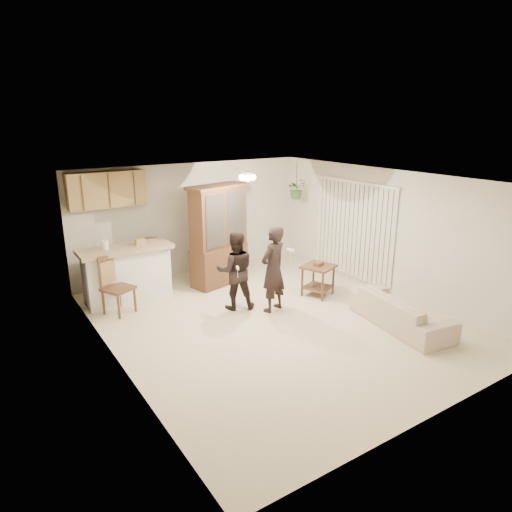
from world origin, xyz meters
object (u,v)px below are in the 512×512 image
adult (273,264)px  chair_hutch_right (225,259)px  sofa (402,306)px  chair_bar (119,297)px  china_hutch (219,236)px  chair_hutch_left (151,272)px  child (235,274)px  side_table (318,280)px

adult → chair_hutch_right: 2.65m
sofa → chair_bar: size_ratio=1.74×
adult → china_hutch: china_hutch is taller
chair_hutch_left → chair_hutch_right: chair_hutch_left is taller
child → chair_bar: size_ratio=1.25×
sofa → adult: size_ratio=1.04×
child → adult: bearing=162.0°
sofa → child: bearing=50.2°
sofa → adult: (-1.45, 1.76, 0.53)m
child → sofa: bearing=155.1°
china_hutch → chair_bar: bearing=175.1°
sofa → chair_hutch_left: bearing=42.3°
adult → side_table: size_ratio=2.43×
chair_bar → chair_hutch_right: size_ratio=1.12×
adult → sofa: bearing=112.4°
child → chair_hutch_right: 2.31m
side_table → child: bearing=168.6°
chair_hutch_left → side_table: bearing=-25.9°
chair_hutch_right → sofa: bearing=103.2°
sofa → china_hutch: (-1.58, 3.57, 0.69)m
sofa → chair_hutch_right: size_ratio=1.94×
sofa → child: child is taller
side_table → chair_bar: (-3.62, 1.31, -0.02)m
child → chair_bar: 2.17m
adult → child: adult is taller
adult → chair_hutch_left: (-1.41, 2.53, -0.62)m
china_hutch → chair_hutch_left: (-1.28, 0.72, -0.77)m
child → chair_hutch_left: size_ratio=1.35×
adult → chair_hutch_right: bearing=-116.2°
china_hutch → chair_bar: (-2.30, -0.38, -0.75)m
sofa → chair_bar: 5.03m
sofa → chair_hutch_left: 5.16m
sofa → chair_bar: chair_bar is taller
china_hutch → side_table: (1.32, -1.69, -0.73)m
adult → chair_hutch_left: 2.96m
adult → china_hutch: bearing=-102.9°
china_hutch → chair_hutch_right: (0.54, 0.73, -0.78)m
china_hutch → chair_hutch_left: china_hutch is taller
side_table → chair_hutch_left: chair_hutch_left is taller
adult → chair_hutch_left: size_ratio=1.80×
chair_bar → china_hutch: bearing=-16.4°
child → chair_bar: child is taller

